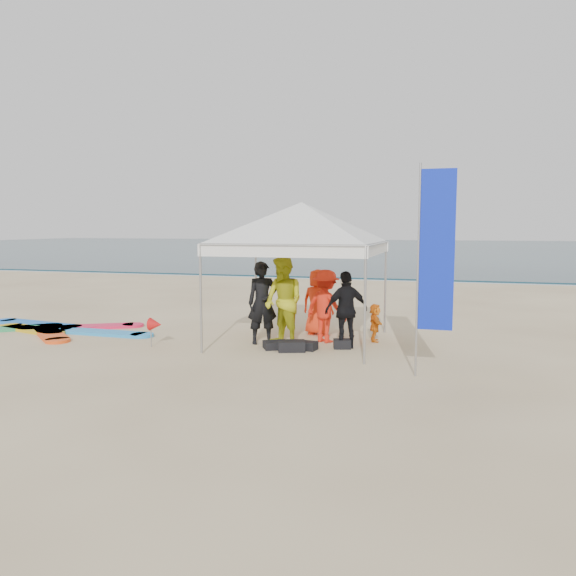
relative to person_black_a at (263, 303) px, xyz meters
The scene contains 14 objects.
ground 2.30m from the person_black_a, 103.14° to the right, with size 120.00×120.00×0.00m, color beige.
ocean 57.95m from the person_black_a, 90.47° to the left, with size 160.00×84.00×0.08m, color #0C2633.
shoreline_foam 16.18m from the person_black_a, 91.70° to the left, with size 160.00×1.20×0.01m, color silver.
person_black_a is the anchor object (origin of this frame).
person_yellow 0.53m from the person_black_a, 11.18° to the right, with size 0.95×0.74×1.96m, color gold.
person_orange_a 1.43m from the person_black_a, 23.06° to the left, with size 1.06×0.61×1.64m, color #FD2C16.
person_black_b 1.88m from the person_black_a, ahead, with size 0.97×0.40×1.66m, color black.
person_orange_b 1.64m from the person_black_a, 55.31° to the left, with size 0.77×0.50×1.58m, color #FF3916.
person_seated 2.59m from the person_black_a, 21.18° to the left, with size 0.80×0.25×0.86m, color orange.
canopy_tent 2.37m from the person_black_a, 27.25° to the left, with size 4.74×4.74×3.58m.
feather_flag 4.34m from the person_black_a, 26.77° to the right, with size 0.61×0.04×3.65m.
marker_pennant 2.36m from the person_black_a, 154.06° to the right, with size 0.28×0.28×0.64m.
gear_pile 1.31m from the person_black_a, 23.84° to the right, with size 1.88×0.98×0.22m.
surfboard_spread 5.62m from the person_black_a, behind, with size 4.71×2.67×0.07m.
Camera 1 is at (4.46, -9.59, 2.58)m, focal length 35.00 mm.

